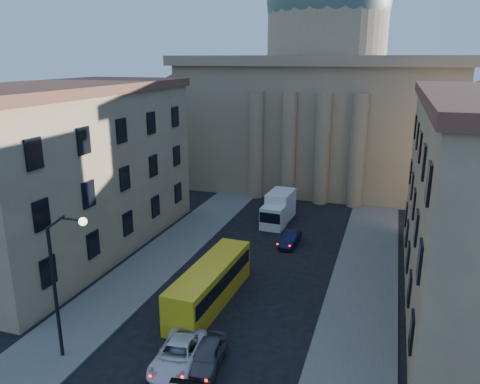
# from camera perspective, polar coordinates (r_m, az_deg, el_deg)

# --- Properties ---
(sidewalk_left) EXTENTS (5.00, 60.00, 0.15)m
(sidewalk_left) POSITION_cam_1_polar(r_m,az_deg,el_deg) (38.07, -12.54, -10.30)
(sidewalk_left) COLOR #5C5B54
(sidewalk_left) RESTS_ON ground
(sidewalk_right) EXTENTS (5.00, 60.00, 0.15)m
(sidewalk_right) POSITION_cam_1_polar(r_m,az_deg,el_deg) (33.52, 14.30, -14.28)
(sidewalk_right) COLOR #5C5B54
(sidewalk_right) RESTS_ON ground
(church) EXTENTS (68.02, 28.76, 36.60)m
(church) POSITION_cam_1_polar(r_m,az_deg,el_deg) (67.40, 10.12, 11.67)
(church) COLOR #8C7256
(church) RESTS_ON ground
(building_left) EXTENTS (11.60, 26.60, 14.70)m
(building_left) POSITION_cam_1_polar(r_m,az_deg,el_deg) (43.44, -20.18, 2.68)
(building_left) COLOR tan
(building_left) RESTS_ON ground
(street_lamp) EXTENTS (2.62, 0.44, 8.83)m
(street_lamp) POSITION_cam_1_polar(r_m,az_deg,el_deg) (27.72, -20.98, -9.46)
(street_lamp) COLOR black
(street_lamp) RESTS_ON ground
(car_left_mid) EXTENTS (2.83, 5.23, 1.39)m
(car_left_mid) POSITION_cam_1_polar(r_m,az_deg,el_deg) (28.01, -7.56, -19.01)
(car_left_mid) COLOR silver
(car_left_mid) RESTS_ON ground
(car_right_far) EXTENTS (2.05, 4.23, 1.39)m
(car_right_far) POSITION_cam_1_polar(r_m,az_deg,el_deg) (27.79, -4.00, -19.22)
(car_right_far) COLOR #4A4A4F
(car_right_far) RESTS_ON ground
(car_right_distant) EXTENTS (1.53, 3.80, 1.23)m
(car_right_distant) POSITION_cam_1_polar(r_m,az_deg,el_deg) (43.58, 6.13, -5.75)
(car_right_distant) COLOR black
(car_right_distant) RESTS_ON ground
(city_bus) EXTENTS (2.74, 10.23, 2.86)m
(city_bus) POSITION_cam_1_polar(r_m,az_deg,el_deg) (33.47, -3.62, -10.97)
(city_bus) COLOR gold
(city_bus) RESTS_ON ground
(box_truck) EXTENTS (2.57, 5.92, 3.19)m
(box_truck) POSITION_cam_1_polar(r_m,az_deg,el_deg) (49.06, 4.70, -2.08)
(box_truck) COLOR silver
(box_truck) RESTS_ON ground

